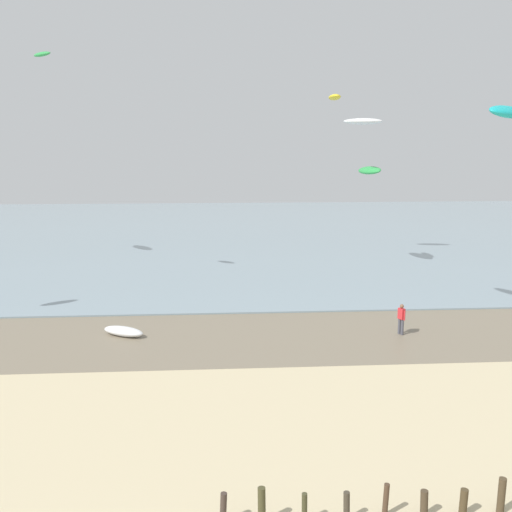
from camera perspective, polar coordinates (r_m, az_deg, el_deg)
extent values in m
cube|color=#7A6D59|center=(30.84, -4.02, -8.22)|extent=(120.00, 8.75, 0.01)
cube|color=#7F939E|center=(69.25, -3.96, 2.53)|extent=(160.00, 70.00, 0.10)
cylinder|color=#3D312A|center=(16.86, -3.31, -24.00)|extent=(0.22, 0.19, 0.90)
cylinder|color=#403D24|center=(16.79, 0.58, -23.82)|extent=(0.22, 0.24, 1.06)
cylinder|color=#3D3B24|center=(16.93, 4.90, -23.91)|extent=(0.17, 0.19, 0.87)
cylinder|color=#3D352A|center=(17.13, 9.11, -23.61)|extent=(0.20, 0.18, 0.85)
cylinder|color=#473425|center=(17.47, 12.93, -22.80)|extent=(0.20, 0.18, 0.96)
cylinder|color=#433525|center=(17.74, 16.56, -22.76)|extent=(0.22, 0.24, 0.78)
cylinder|color=#443722|center=(18.08, 20.15, -22.26)|extent=(0.24, 0.23, 0.80)
cylinder|color=#463825|center=(18.48, 23.47, -21.23)|extent=(0.21, 0.22, 1.06)
cylinder|color=#4C4C56|center=(32.26, 14.24, -6.85)|extent=(0.16, 0.16, 0.88)
cylinder|color=#4C4C56|center=(32.11, 14.50, -6.95)|extent=(0.16, 0.16, 0.88)
cube|color=red|center=(31.97, 14.43, -5.64)|extent=(0.35, 0.42, 0.60)
sphere|color=brown|center=(31.86, 14.47, -4.91)|extent=(0.22, 0.22, 0.22)
cylinder|color=red|center=(32.16, 14.14, -5.62)|extent=(0.09, 0.09, 0.52)
cylinder|color=red|center=(31.82, 14.72, -5.83)|extent=(0.09, 0.09, 0.52)
ellipsoid|color=white|center=(31.87, -13.19, -7.39)|extent=(2.61, 1.97, 0.50)
ellipsoid|color=white|center=(52.71, 10.72, 13.17)|extent=(3.58, 1.66, 0.57)
ellipsoid|color=green|center=(48.57, 11.35, 8.45)|extent=(1.98, 3.57, 0.92)
ellipsoid|color=yellow|center=(45.55, 7.91, 15.54)|extent=(0.98, 2.67, 0.47)
ellipsoid|color=green|center=(43.36, -20.73, 18.46)|extent=(1.80, 1.71, 0.46)
ellipsoid|color=#19B2B7|center=(27.71, 24.03, 13.10)|extent=(2.92, 2.48, 0.80)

